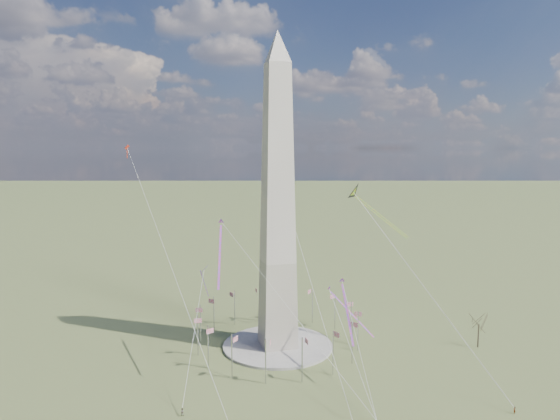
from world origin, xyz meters
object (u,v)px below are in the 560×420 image
object	(u,v)px
person_east	(514,410)
tree_near	(479,322)
person_west	(182,412)
washington_monument	(278,202)
kite_delta_black	(357,195)

from	to	relation	value
person_east	tree_near	bearing A→B (deg)	-147.36
tree_near	person_west	xyz separation A→B (m)	(-96.92, -17.13, -7.45)
washington_monument	person_west	bearing A→B (deg)	-133.90
washington_monument	person_east	xyz separation A→B (m)	(45.32, -55.68, -47.03)
person_east	kite_delta_black	xyz separation A→B (m)	(-16.21, 60.01, 48.07)
washington_monument	kite_delta_black	world-z (taller)	washington_monument
washington_monument	person_west	xyz separation A→B (m)	(-33.63, -34.94, -46.99)
person_east	kite_delta_black	distance (m)	78.58
tree_near	washington_monument	bearing A→B (deg)	164.28
person_west	kite_delta_black	size ratio (longest dim) A/B	0.10
person_east	washington_monument	bearing A→B (deg)	-82.84
tree_near	person_east	world-z (taller)	tree_near
person_west	person_east	bearing A→B (deg)	177.09
washington_monument	tree_near	size ratio (longest dim) A/B	8.47
person_east	person_west	distance (m)	81.63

